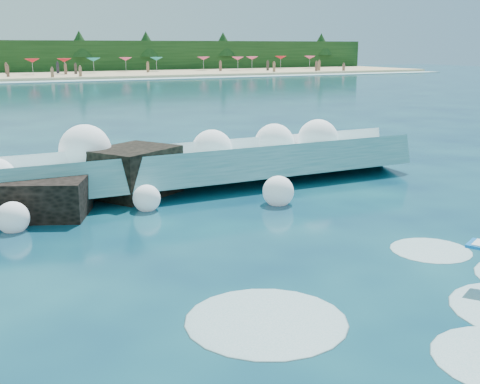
{
  "coord_description": "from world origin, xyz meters",
  "views": [
    {
      "loc": [
        -4.08,
        -8.89,
        4.18
      ],
      "look_at": [
        1.5,
        2.0,
        1.2
      ],
      "focal_mm": 45.0,
      "sensor_mm": 36.0,
      "label": 1
    }
  ],
  "objects": [
    {
      "name": "ground",
      "position": [
        0.0,
        0.0,
        0.0
      ],
      "size": [
        200.0,
        200.0,
        0.0
      ],
      "primitive_type": "plane",
      "color": "#07223F",
      "rests_on": "ground"
    },
    {
      "name": "breaking_wave",
      "position": [
        0.41,
        7.81,
        0.58
      ],
      "size": [
        19.33,
        2.95,
        1.67
      ],
      "color": "teal",
      "rests_on": "ground"
    },
    {
      "name": "rock_cluster",
      "position": [
        -2.17,
        7.1,
        0.51
      ],
      "size": [
        8.65,
        3.72,
        1.6
      ],
      "color": "black",
      "rests_on": "ground"
    },
    {
      "name": "wave_spray",
      "position": [
        0.92,
        7.63,
        1.04
      ],
      "size": [
        14.65,
        4.73,
        2.1
      ],
      "color": "white",
      "rests_on": "ground"
    },
    {
      "name": "surf_foam",
      "position": [
        3.3,
        -2.29,
        0.0
      ],
      "size": [
        8.85,
        5.75,
        0.13
      ],
      "color": "silver",
      "rests_on": "ground"
    }
  ]
}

